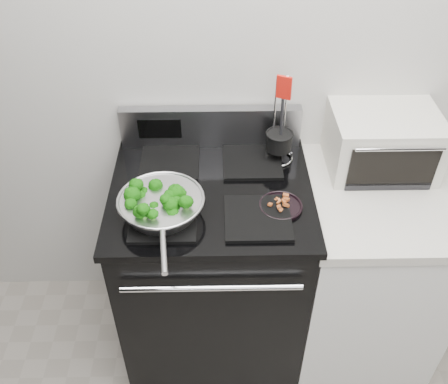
{
  "coord_description": "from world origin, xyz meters",
  "views": [
    {
      "loc": [
        -0.28,
        -0.07,
        2.2
      ],
      "look_at": [
        -0.25,
        1.36,
        0.98
      ],
      "focal_mm": 40.0,
      "sensor_mm": 36.0,
      "label": 1
    }
  ],
  "objects_px": {
    "gas_range": "(213,267)",
    "toaster_oven": "(382,142)",
    "bacon_plate": "(281,204)",
    "skillet": "(161,205)",
    "utensil_holder": "(279,145)"
  },
  "relations": [
    {
      "from": "gas_range",
      "to": "skillet",
      "type": "xyz_separation_m",
      "value": [
        -0.18,
        -0.14,
        0.51
      ]
    },
    {
      "from": "toaster_oven",
      "to": "bacon_plate",
      "type": "bearing_deg",
      "value": -146.79
    },
    {
      "from": "skillet",
      "to": "bacon_plate",
      "type": "relative_size",
      "value": 3.06
    },
    {
      "from": "gas_range",
      "to": "utensil_holder",
      "type": "xyz_separation_m",
      "value": [
        0.28,
        0.19,
        0.53
      ]
    },
    {
      "from": "skillet",
      "to": "toaster_oven",
      "type": "bearing_deg",
      "value": 13.73
    },
    {
      "from": "gas_range",
      "to": "bacon_plate",
      "type": "distance_m",
      "value": 0.56
    },
    {
      "from": "gas_range",
      "to": "toaster_oven",
      "type": "relative_size",
      "value": 2.66
    },
    {
      "from": "skillet",
      "to": "bacon_plate",
      "type": "height_order",
      "value": "skillet"
    },
    {
      "from": "bacon_plate",
      "to": "utensil_holder",
      "type": "relative_size",
      "value": 0.42
    },
    {
      "from": "bacon_plate",
      "to": "gas_range",
      "type": "bearing_deg",
      "value": 156.79
    },
    {
      "from": "bacon_plate",
      "to": "utensil_holder",
      "type": "xyz_separation_m",
      "value": [
        0.02,
        0.3,
        0.05
      ]
    },
    {
      "from": "toaster_oven",
      "to": "utensil_holder",
      "type": "bearing_deg",
      "value": 178.12
    },
    {
      "from": "skillet",
      "to": "utensil_holder",
      "type": "xyz_separation_m",
      "value": [
        0.46,
        0.33,
        0.02
      ]
    },
    {
      "from": "bacon_plate",
      "to": "skillet",
      "type": "bearing_deg",
      "value": -175.61
    },
    {
      "from": "bacon_plate",
      "to": "utensil_holder",
      "type": "distance_m",
      "value": 0.31
    }
  ]
}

